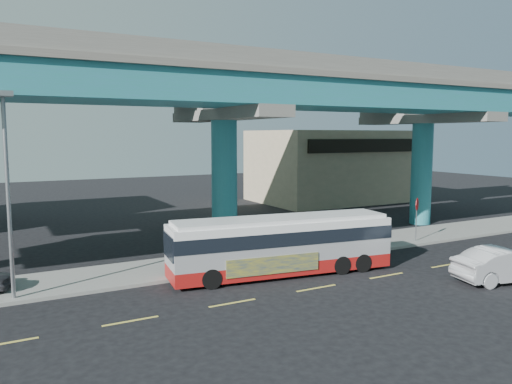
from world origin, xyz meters
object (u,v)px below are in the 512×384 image
stop_sign (417,210)px  street_lamp (7,167)px  transit_bus (282,243)px  sedan (505,265)px

stop_sign → street_lamp: bearing=171.6°
transit_bus → stop_sign: 10.92m
stop_sign → sedan: bearing=-118.8°
transit_bus → street_lamp: street_lamp is taller
sedan → street_lamp: street_lamp is taller
sedan → transit_bus: bearing=66.9°
street_lamp → stop_sign: street_lamp is taller
stop_sign → transit_bus: bearing=179.7°
transit_bus → street_lamp: bearing=-178.3°
transit_bus → street_lamp: (-11.33, 1.16, 3.86)m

